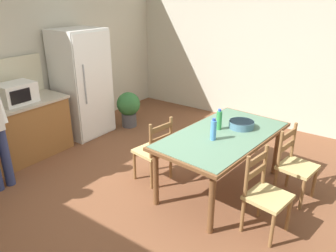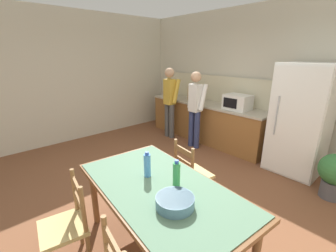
{
  "view_description": "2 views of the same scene",
  "coord_description": "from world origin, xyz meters",
  "px_view_note": "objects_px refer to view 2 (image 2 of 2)",
  "views": [
    {
      "loc": [
        -2.77,
        -2.24,
        2.41
      ],
      "look_at": [
        0.19,
        -0.13,
        0.91
      ],
      "focal_mm": 35.0,
      "sensor_mm": 36.0,
      "label": 1
    },
    {
      "loc": [
        2.08,
        -1.82,
        1.97
      ],
      "look_at": [
        -0.1,
        0.12,
        1.03
      ],
      "focal_mm": 24.0,
      "sensor_mm": 36.0,
      "label": 2
    }
  ],
  "objects_px": {
    "bottle_off_centre": "(176,174)",
    "refrigerator": "(300,120)",
    "chair_side_far_left": "(191,174)",
    "dining_table": "(160,193)",
    "microwave": "(237,102)",
    "person_at_counter": "(195,106)",
    "bottle_near_centre": "(147,165)",
    "potted_plant": "(335,173)",
    "chair_side_near_left": "(67,225)",
    "serving_bowl": "(175,201)",
    "person_at_sink": "(170,99)",
    "paper_bag": "(194,93)"
  },
  "relations": [
    {
      "from": "dining_table",
      "to": "bottle_off_centre",
      "type": "xyz_separation_m",
      "value": [
        0.1,
        0.11,
        0.2
      ]
    },
    {
      "from": "paper_bag",
      "to": "chair_side_far_left",
      "type": "bearing_deg",
      "value": -48.16
    },
    {
      "from": "serving_bowl",
      "to": "person_at_sink",
      "type": "distance_m",
      "value": 3.71
    },
    {
      "from": "serving_bowl",
      "to": "microwave",
      "type": "bearing_deg",
      "value": 113.43
    },
    {
      "from": "bottle_off_centre",
      "to": "refrigerator",
      "type": "bearing_deg",
      "value": 87.28
    },
    {
      "from": "microwave",
      "to": "bottle_near_centre",
      "type": "relative_size",
      "value": 1.85
    },
    {
      "from": "microwave",
      "to": "person_at_counter",
      "type": "relative_size",
      "value": 0.31
    },
    {
      "from": "bottle_near_centre",
      "to": "chair_side_far_left",
      "type": "bearing_deg",
      "value": 98.15
    },
    {
      "from": "bottle_near_centre",
      "to": "person_at_sink",
      "type": "relative_size",
      "value": 0.16
    },
    {
      "from": "microwave",
      "to": "person_at_counter",
      "type": "xyz_separation_m",
      "value": [
        -0.67,
        -0.52,
        -0.12
      ]
    },
    {
      "from": "chair_side_near_left",
      "to": "potted_plant",
      "type": "xyz_separation_m",
      "value": [
        1.39,
        3.15,
        -0.06
      ]
    },
    {
      "from": "paper_bag",
      "to": "bottle_near_centre",
      "type": "bearing_deg",
      "value": -55.67
    },
    {
      "from": "potted_plant",
      "to": "refrigerator",
      "type": "bearing_deg",
      "value": 148.01
    },
    {
      "from": "chair_side_far_left",
      "to": "person_at_sink",
      "type": "xyz_separation_m",
      "value": [
        -2.12,
        1.53,
        0.5
      ]
    },
    {
      "from": "refrigerator",
      "to": "dining_table",
      "type": "distance_m",
      "value": 2.85
    },
    {
      "from": "microwave",
      "to": "chair_side_far_left",
      "type": "bearing_deg",
      "value": -72.85
    },
    {
      "from": "serving_bowl",
      "to": "chair_side_far_left",
      "type": "relative_size",
      "value": 0.35
    },
    {
      "from": "serving_bowl",
      "to": "person_at_sink",
      "type": "height_order",
      "value": "person_at_sink"
    },
    {
      "from": "microwave",
      "to": "dining_table",
      "type": "height_order",
      "value": "microwave"
    },
    {
      "from": "paper_bag",
      "to": "person_at_counter",
      "type": "height_order",
      "value": "person_at_counter"
    },
    {
      "from": "bottle_near_centre",
      "to": "person_at_counter",
      "type": "distance_m",
      "value": 2.71
    },
    {
      "from": "microwave",
      "to": "bottle_off_centre",
      "type": "height_order",
      "value": "microwave"
    },
    {
      "from": "refrigerator",
      "to": "serving_bowl",
      "type": "relative_size",
      "value": 5.77
    },
    {
      "from": "microwave",
      "to": "bottle_off_centre",
      "type": "xyz_separation_m",
      "value": [
        1.07,
        -2.74,
        -0.14
      ]
    },
    {
      "from": "serving_bowl",
      "to": "potted_plant",
      "type": "height_order",
      "value": "serving_bowl"
    },
    {
      "from": "paper_bag",
      "to": "potted_plant",
      "type": "distance_m",
      "value": 3.18
    },
    {
      "from": "chair_side_near_left",
      "to": "person_at_sink",
      "type": "height_order",
      "value": "person_at_sink"
    },
    {
      "from": "microwave",
      "to": "potted_plant",
      "type": "xyz_separation_m",
      "value": [
        1.89,
        -0.45,
        -0.65
      ]
    },
    {
      "from": "refrigerator",
      "to": "paper_bag",
      "type": "bearing_deg",
      "value": 179.73
    },
    {
      "from": "chair_side_far_left",
      "to": "dining_table",
      "type": "bearing_deg",
      "value": 121.78
    },
    {
      "from": "microwave",
      "to": "paper_bag",
      "type": "xyz_separation_m",
      "value": [
        -1.19,
        -0.01,
        0.03
      ]
    },
    {
      "from": "chair_side_far_left",
      "to": "person_at_sink",
      "type": "bearing_deg",
      "value": -26.74
    },
    {
      "from": "microwave",
      "to": "chair_side_far_left",
      "type": "distance_m",
      "value": 2.21
    },
    {
      "from": "microwave",
      "to": "bottle_near_centre",
      "type": "distance_m",
      "value": 2.93
    },
    {
      "from": "potted_plant",
      "to": "chair_side_near_left",
      "type": "bearing_deg",
      "value": -113.86
    },
    {
      "from": "microwave",
      "to": "chair_side_far_left",
      "type": "relative_size",
      "value": 0.55
    },
    {
      "from": "paper_bag",
      "to": "person_at_sink",
      "type": "xyz_separation_m",
      "value": [
        -0.31,
        -0.49,
        -0.13
      ]
    },
    {
      "from": "chair_side_near_left",
      "to": "bottle_off_centre",
      "type": "bearing_deg",
      "value": 65.08
    },
    {
      "from": "refrigerator",
      "to": "bottle_off_centre",
      "type": "relative_size",
      "value": 6.84
    },
    {
      "from": "person_at_counter",
      "to": "potted_plant",
      "type": "xyz_separation_m",
      "value": [
        2.56,
        0.07,
        -0.53
      ]
    },
    {
      "from": "chair_side_near_left",
      "to": "potted_plant",
      "type": "height_order",
      "value": "chair_side_near_left"
    },
    {
      "from": "bottle_near_centre",
      "to": "chair_side_far_left",
      "type": "xyz_separation_m",
      "value": [
        -0.11,
        0.8,
        -0.46
      ]
    },
    {
      "from": "chair_side_near_left",
      "to": "person_at_counter",
      "type": "distance_m",
      "value": 3.32
    },
    {
      "from": "microwave",
      "to": "potted_plant",
      "type": "bearing_deg",
      "value": -13.35
    },
    {
      "from": "serving_bowl",
      "to": "paper_bag",
      "type": "bearing_deg",
      "value": 129.94
    },
    {
      "from": "bottle_off_centre",
      "to": "serving_bowl",
      "type": "distance_m",
      "value": 0.31
    },
    {
      "from": "refrigerator",
      "to": "bottle_near_centre",
      "type": "height_order",
      "value": "refrigerator"
    },
    {
      "from": "bottle_off_centre",
      "to": "bottle_near_centre",
      "type": "bearing_deg",
      "value": -164.02
    },
    {
      "from": "serving_bowl",
      "to": "person_at_counter",
      "type": "height_order",
      "value": "person_at_counter"
    },
    {
      "from": "dining_table",
      "to": "potted_plant",
      "type": "relative_size",
      "value": 2.85
    }
  ]
}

